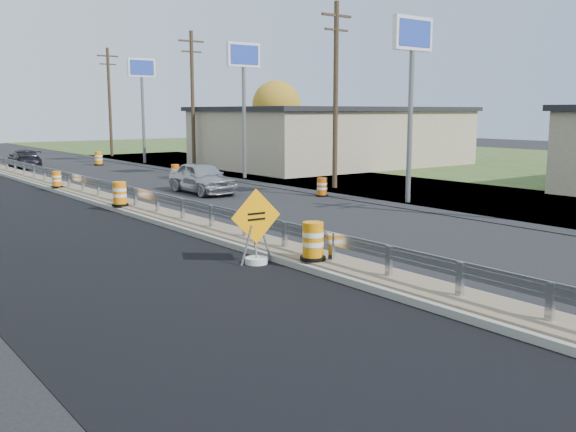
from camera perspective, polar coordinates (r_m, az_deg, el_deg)
ground at (r=19.57m, az=-3.82°, el=-2.42°), size 140.00×140.00×0.00m
grass_verge_far at (r=48.31m, az=20.12°, el=4.04°), size 40.00×120.00×0.03m
milled_overlay at (r=27.03m, az=-23.67°, el=0.08°), size 7.20×120.00×0.01m
median at (r=26.51m, az=-13.38°, el=0.68°), size 1.60×55.00×0.23m
guardrail at (r=27.34m, az=-14.28°, el=2.20°), size 0.10×46.15×0.72m
retail_building_near at (r=47.89m, az=4.05°, el=7.11°), size 18.50×12.50×4.27m
pylon_sign_south at (r=28.45m, az=10.98°, el=14.19°), size 2.20×0.30×7.90m
pylon_sign_mid at (r=38.38m, az=-3.98°, el=13.03°), size 2.20×0.30×7.90m
pylon_sign_north at (r=50.66m, az=-12.88°, el=11.91°), size 2.20×0.30×7.90m
utility_pole_smid at (r=33.34m, az=4.26°, el=10.94°), size 1.90×0.26×9.40m
utility_pole_nmid at (r=45.69m, az=-8.48°, el=10.42°), size 1.90×0.26×9.40m
utility_pole_north at (r=59.27m, az=-15.58°, el=9.90°), size 1.90×0.26×9.40m
tree_far_yellow at (r=61.93m, az=-1.04°, el=9.83°), size 4.62×4.62×6.86m
caution_sign at (r=16.80m, az=-2.84°, el=-2.60°), size 1.45×0.60×2.00m
barrel_median_near at (r=16.27m, az=2.23°, el=-2.31°), size 0.66×0.66×0.97m
barrel_median_mid at (r=26.43m, az=-14.73°, el=1.87°), size 0.66×0.66×0.96m
barrel_median_far at (r=33.83m, az=-19.87°, el=3.06°), size 0.55×0.55×0.80m
barrel_shoulder_near at (r=30.24m, az=3.05°, el=2.55°), size 0.60×0.60×0.87m
barrel_shoulder_mid at (r=38.55m, az=-9.99°, el=3.87°), size 0.59×0.59×0.86m
barrel_shoulder_far at (r=49.70m, az=-16.48°, el=4.90°), size 0.69×0.69×1.01m
car_silver at (r=31.59m, az=-7.65°, el=3.40°), size 1.93×4.54×1.53m
car_dark_far at (r=48.87m, az=-22.39°, el=4.73°), size 2.45×4.81×1.34m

